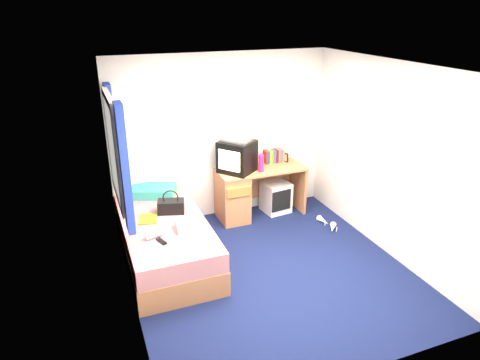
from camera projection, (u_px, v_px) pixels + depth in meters
name	position (u px, v px, depth m)	size (l,w,h in m)	color
ground	(269.00, 270.00, 5.17)	(3.40, 3.40, 0.00)	#0C1438
room_shell	(272.00, 157.00, 4.62)	(3.40, 3.40, 3.40)	white
bed	(165.00, 240.00, 5.31)	(1.01, 2.00, 0.54)	#B9794D
pillow	(154.00, 191.00, 5.88)	(0.58, 0.37, 0.13)	#1C6DB6
desk	(243.00, 192.00, 6.33)	(1.30, 0.55, 0.75)	#B9794D
storage_cube	(276.00, 197.00, 6.59)	(0.38, 0.38, 0.47)	white
crt_tv	(237.00, 156.00, 6.09)	(0.61, 0.62, 0.45)	black
vcr	(237.00, 139.00, 5.99)	(0.39, 0.28, 0.07)	silver
book_row	(274.00, 156.00, 6.50)	(0.31, 0.13, 0.20)	maroon
picture_frame	(285.00, 157.00, 6.53)	(0.02, 0.12, 0.14)	black
pink_water_bottle	(261.00, 163.00, 6.12)	(0.08, 0.08, 0.24)	#E4206D
aerosol_can	(254.00, 162.00, 6.29)	(0.05, 0.05, 0.18)	white
handbag	(171.00, 206.00, 5.38)	(0.37, 0.27, 0.30)	black
towel	(190.00, 225.00, 5.00)	(0.32, 0.27, 0.11)	white
magazine	(148.00, 219.00, 5.23)	(0.21, 0.28, 0.01)	#D3EF1A
water_bottle	(154.00, 235.00, 4.81)	(0.07, 0.07, 0.20)	silver
colour_swatch_fan	(187.00, 239.00, 4.79)	(0.22, 0.06, 0.01)	gold
remote_control	(162.00, 241.00, 4.73)	(0.05, 0.16, 0.02)	black
window_assembly	(116.00, 152.00, 4.89)	(0.11, 1.42, 1.40)	silver
white_heels	(328.00, 224.00, 6.17)	(0.21, 0.46, 0.09)	white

